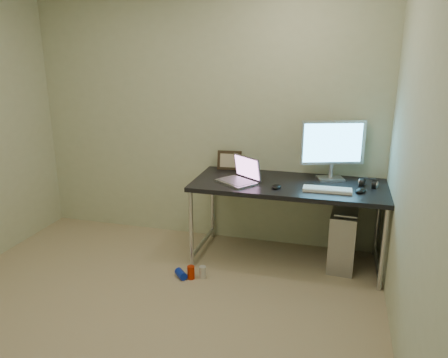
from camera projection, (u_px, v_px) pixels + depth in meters
floor at (129, 333)px, 3.03m from camera, size 3.50×3.50×0.00m
wall_back at (204, 117)px, 4.29m from camera, size 3.50×0.02×2.50m
wall_right at (425, 180)px, 2.23m from camera, size 0.02×3.50×2.50m
desk at (288, 191)px, 3.88m from camera, size 1.70×0.74×0.75m
tower_computer at (343, 237)px, 3.92m from camera, size 0.25×0.52×0.56m
cable_a at (339, 212)px, 4.14m from camera, size 0.01×0.16×0.69m
cable_b at (349, 216)px, 4.11m from camera, size 0.02×0.11×0.71m
can_red at (191, 272)px, 3.73m from camera, size 0.08×0.08×0.12m
can_white at (203, 272)px, 3.74m from camera, size 0.07×0.07×0.11m
can_blue at (181, 274)px, 3.75m from camera, size 0.13×0.14×0.07m
laptop at (240, 176)px, 3.88m from camera, size 0.42×0.41×0.23m
monitor at (333, 145)px, 3.89m from camera, size 0.56×0.23×0.54m
keyboard at (327, 190)px, 3.64m from camera, size 0.40×0.14×0.02m
mouse_right at (361, 190)px, 3.61m from camera, size 0.11×0.14×0.04m
mouse_left at (276, 186)px, 3.72m from camera, size 0.09×0.13×0.04m
headphones at (368, 184)px, 3.75m from camera, size 0.16×0.09×0.10m
picture_frame at (229, 160)px, 4.26m from camera, size 0.24×0.09×0.19m
webcam at (251, 164)px, 4.17m from camera, size 0.05×0.04×0.12m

